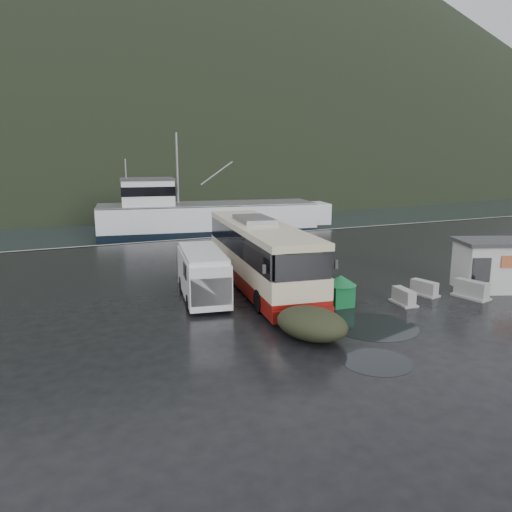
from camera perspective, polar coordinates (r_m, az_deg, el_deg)
name	(u,v)px	position (r m, az deg, el deg)	size (l,w,h in m)	color
ground	(279,314)	(21.77, 2.68, -6.60)	(160.00, 160.00, 0.00)	black
harbor_water	(76,182)	(128.99, -19.86, 7.97)	(300.00, 180.00, 0.02)	black
quay_edge	(167,241)	(40.16, -10.13, 1.72)	(160.00, 0.60, 1.50)	#999993
headland	(75,167)	(269.26, -19.99, 9.54)	(780.00, 540.00, 570.00)	black
coach_bus	(260,287)	(25.98, 0.42, -3.54)	(3.12, 12.55, 3.55)	beige
white_van	(203,298)	(24.11, -6.06, -4.83)	(1.95, 5.66, 2.36)	white
waste_bin_left	(287,321)	(20.91, 3.60, -7.38)	(1.06, 1.06, 1.48)	#126632
waste_bin_right	(340,306)	(23.15, 9.57, -5.62)	(1.03, 1.03, 1.44)	#126632
dome_tent	(311,338)	(19.09, 6.34, -9.33)	(2.12, 2.97, 1.17)	#292C1A
ticket_kiosk	(487,290)	(28.08, 24.93, -3.49)	(3.29, 2.49, 2.57)	silver
jersey_barrier_a	(424,295)	(25.87, 18.61, -4.24)	(0.71, 1.43, 0.71)	#999993
jersey_barrier_b	(403,304)	(24.08, 16.48, -5.27)	(0.72, 1.43, 0.72)	#999993
jersey_barrier_c	(471,298)	(26.19, 23.32, -4.40)	(0.84, 1.69, 0.84)	#999993
fishing_trawler	(208,222)	(50.67, -5.51, 3.89)	(25.33, 5.56, 10.13)	white
puddles	(357,322)	(21.15, 11.42, -7.36)	(5.15, 11.08, 0.01)	black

